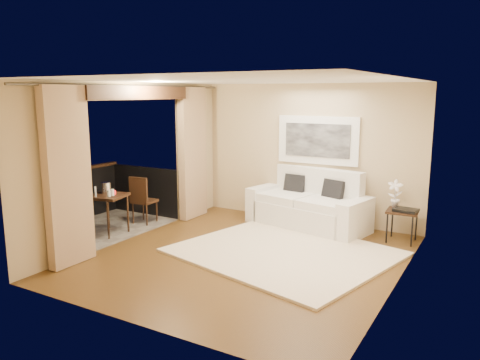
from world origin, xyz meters
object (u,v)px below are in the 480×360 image
Objects in this scene: side_table at (403,214)px; balcony_chair_near at (50,211)px; ice_bucket at (106,188)px; balcony_chair_far at (141,197)px; sofa at (310,206)px; bistro_table at (107,199)px; orchid at (395,194)px.

balcony_chair_near is at bearing -151.28° from side_table.
ice_bucket is (0.47, 0.85, 0.31)m from balcony_chair_near.
balcony_chair_far is 0.77m from ice_bucket.
sofa is at bearing 33.53° from balcony_chair_near.
balcony_chair_near is (-3.59, -3.01, 0.12)m from sofa.
bistro_table is at bearing -155.52° from side_table.
bistro_table is 3.63× the size of ice_bucket.
orchid is at bearing -165.87° from balcony_chair_far.
balcony_chair_near is 4.43× the size of ice_bucket.
balcony_chair_far is at bearing -163.48° from side_table.
balcony_chair_near is at bearing 61.04° from balcony_chair_far.
side_table is 0.38m from orchid.
ice_bucket reaches higher than balcony_chair_near.
orchid is at bearing 139.72° from side_table.
orchid reaches higher than side_table.
bistro_table is at bearing 45.78° from balcony_chair_near.
sofa reaches higher than balcony_chair_near.
balcony_chair_near is at bearing -128.19° from sofa.
side_table is 5.27m from ice_bucket.
sofa is 4.39× the size of side_table.
sofa reaches higher than side_table.
side_table is at bearing -40.28° from orchid.
balcony_chair_far is at bearing 72.17° from ice_bucket.
bistro_table is at bearing -38.83° from ice_bucket.
side_table is at bearing 24.48° from bistro_table.
balcony_chair_far reaches higher than side_table.
sofa is 3.34× the size of bistro_table.
side_table is 4.82m from balcony_chair_far.
bistro_table reaches higher than side_table.
balcony_chair_far is at bearing 59.27° from balcony_chair_near.
balcony_chair_far is at bearing 82.31° from bistro_table.
sofa reaches higher than orchid.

